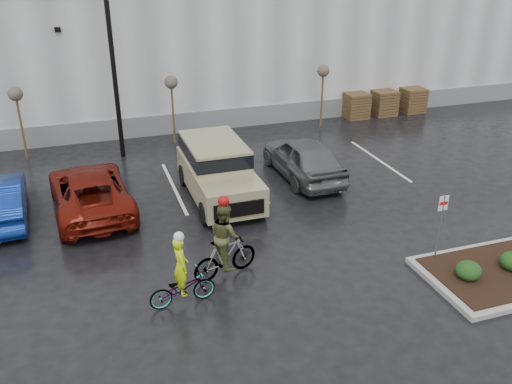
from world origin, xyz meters
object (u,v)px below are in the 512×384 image
object	(u,v)px
sapling_east	(323,74)
pallet_stack_b	(384,103)
suv_tan	(219,173)
sapling_mid	(171,86)
sapling_west	(16,98)
car_blue	(0,200)
cyclist_olive	(225,248)
car_red	(90,191)
pallet_stack_c	(412,100)
pallet_stack_a	(356,105)
car_grey	(303,157)
lamppost	(109,23)
cyclist_hivis	(182,282)
fire_lane_sign	(441,220)

from	to	relation	value
sapling_east	pallet_stack_b	world-z (taller)	sapling_east
suv_tan	sapling_mid	bearing A→B (deg)	93.67
sapling_west	car_blue	world-z (taller)	sapling_west
suv_tan	cyclist_olive	size ratio (longest dim) A/B	2.04
car_red	cyclist_olive	distance (m)	6.41
pallet_stack_b	pallet_stack_c	bearing A→B (deg)	0.00
pallet_stack_a	car_grey	distance (m)	8.84
car_red	cyclist_olive	world-z (taller)	cyclist_olive
sapling_west	pallet_stack_b	bearing A→B (deg)	3.14
pallet_stack_a	car_blue	world-z (taller)	car_blue
car_blue	lamppost	bearing A→B (deg)	-136.23
pallet_stack_c	cyclist_hivis	distance (m)	20.61
car_blue	cyclist_hivis	bearing A→B (deg)	123.28
lamppost	sapling_east	xyz separation A→B (m)	(10.00, 1.00, -2.96)
pallet_stack_b	suv_tan	distance (m)	13.57
pallet_stack_c	car_red	world-z (taller)	car_red
sapling_east	cyclist_olive	distance (m)	14.26
pallet_stack_c	suv_tan	world-z (taller)	suv_tan
pallet_stack_c	cyclist_olive	xyz separation A→B (m)	(-14.23, -12.50, 0.23)
sapling_mid	car_red	distance (m)	7.56
car_blue	car_grey	bearing A→B (deg)	177.98
sapling_east	car_blue	bearing A→B (deg)	-158.24
pallet_stack_a	suv_tan	world-z (taller)	suv_tan
lamppost	fire_lane_sign	world-z (taller)	lamppost
lamppost	pallet_stack_a	distance (m)	13.61
lamppost	car_blue	distance (m)	8.23
lamppost	sapling_mid	world-z (taller)	lamppost
sapling_east	pallet_stack_b	distance (m)	4.78
fire_lane_sign	cyclist_olive	distance (m)	6.19
sapling_east	fire_lane_sign	size ratio (longest dim) A/B	1.45
sapling_west	sapling_east	distance (m)	14.00
sapling_mid	fire_lane_sign	bearing A→B (deg)	-67.51
pallet_stack_c	car_blue	world-z (taller)	car_blue
sapling_mid	car_blue	distance (m)	9.30
pallet_stack_c	fire_lane_sign	xyz separation A→B (m)	(-8.20, -13.80, 0.73)
car_red	car_grey	size ratio (longest dim) A/B	1.11
car_red	cyclist_olive	xyz separation A→B (m)	(3.35, -5.45, 0.14)
lamppost	car_red	xyz separation A→B (m)	(-1.59, -5.05, -4.93)
sapling_mid	pallet_stack_a	bearing A→B (deg)	5.71
pallet_stack_b	pallet_stack_c	size ratio (longest dim) A/B	1.00
sapling_west	cyclist_hivis	size ratio (longest dim) A/B	1.50
sapling_west	fire_lane_sign	xyz separation A→B (m)	(11.80, -12.80, -1.32)
suv_tan	car_grey	distance (m)	3.83
pallet_stack_c	car_grey	xyz separation A→B (m)	(-9.37, -6.60, 0.16)
sapling_east	pallet_stack_c	size ratio (longest dim) A/B	2.37
lamppost	fire_lane_sign	xyz separation A→B (m)	(7.80, -11.80, -4.28)
car_blue	car_red	xyz separation A→B (m)	(2.91, -0.25, 0.02)
fire_lane_sign	cyclist_hivis	size ratio (longest dim) A/B	1.03
fire_lane_sign	car_red	size ratio (longest dim) A/B	0.40
pallet_stack_b	pallet_stack_c	distance (m)	1.80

